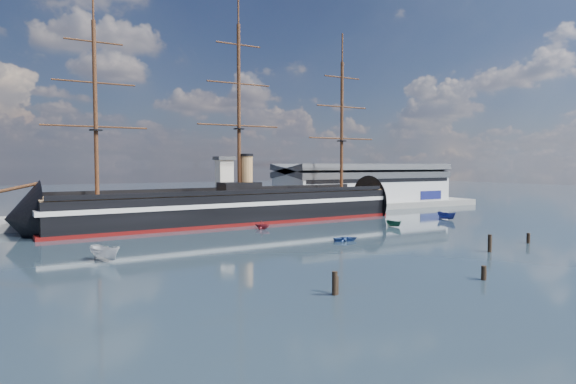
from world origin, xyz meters
TOP-DOWN VIEW (x-y plane):
  - ground at (0.00, 40.00)m, footprint 600.00×600.00m
  - quay at (10.00, 76.00)m, footprint 180.00×18.00m
  - warehouse at (58.00, 80.00)m, footprint 63.00×21.00m
  - quay_tower at (3.00, 73.00)m, footprint 5.00×5.00m
  - warship at (-1.97, 60.00)m, footprint 113.17×19.55m
  - motorboat_a at (-36.27, 24.80)m, footprint 7.97×5.67m
  - motorboat_b at (7.25, 22.10)m, footprint 1.78×3.19m
  - motorboat_c at (29.85, 33.57)m, footprint 5.24×2.82m
  - motorboat_d at (1.08, 45.66)m, footprint 6.25×5.65m
  - motorboat_f at (52.40, 37.89)m, footprint 6.86×2.88m
  - piling_near_left at (-16.95, -8.35)m, footprint 0.64×0.64m
  - piling_near_mid at (3.65, -12.01)m, footprint 0.64×0.64m
  - piling_near_right at (21.30, 0.64)m, footprint 0.64×0.64m
  - piling_far_right at (35.34, 2.98)m, footprint 0.64×0.64m

SIDE VIEW (x-z plane):
  - ground at x=0.00m, z-range 0.00..0.00m
  - quay at x=10.00m, z-range -1.00..1.00m
  - motorboat_a at x=-36.27m, z-range -1.50..1.50m
  - motorboat_b at x=7.25m, z-range -0.70..0.70m
  - motorboat_c at x=29.85m, z-range -0.99..0.99m
  - motorboat_d at x=1.08m, z-range -1.08..1.08m
  - motorboat_f at x=52.40m, z-range -1.34..1.34m
  - piling_near_left at x=-16.95m, z-range -1.69..1.69m
  - piling_near_mid at x=3.65m, z-range -1.27..1.27m
  - piling_near_right at x=21.30m, z-range -1.83..1.83m
  - piling_far_right at x=35.34m, z-range -1.32..1.32m
  - warship at x=-1.97m, z-range -22.93..31.01m
  - warehouse at x=58.00m, z-range 2.18..13.78m
  - quay_tower at x=3.00m, z-range 2.25..17.25m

